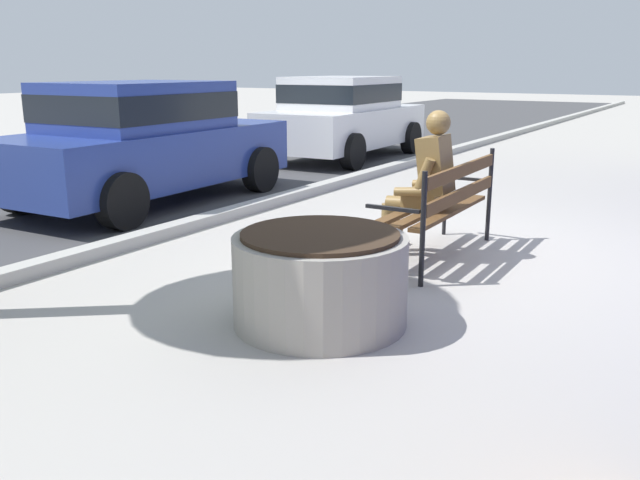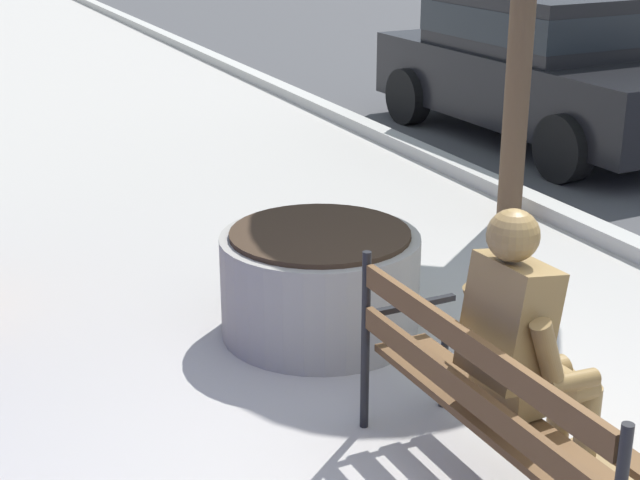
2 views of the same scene
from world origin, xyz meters
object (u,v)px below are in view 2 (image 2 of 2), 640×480
(park_bench, at_px, (499,402))
(bronze_statue_seated, at_px, (534,360))
(concrete_planter, at_px, (320,283))
(parked_car_black, at_px, (542,62))

(park_bench, relative_size, bronze_statue_seated, 1.32)
(bronze_statue_seated, xyz_separation_m, concrete_planter, (-1.93, -0.11, -0.34))
(bronze_statue_seated, relative_size, concrete_planter, 1.13)
(park_bench, distance_m, parked_car_black, 6.91)
(concrete_planter, xyz_separation_m, parked_car_black, (-3.40, 4.20, 0.52))
(park_bench, distance_m, bronze_statue_seated, 0.25)
(concrete_planter, height_order, parked_car_black, parked_car_black)
(park_bench, bearing_deg, parked_car_black, 141.40)
(bronze_statue_seated, height_order, parked_car_black, parked_car_black)
(bronze_statue_seated, height_order, concrete_planter, bronze_statue_seated)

